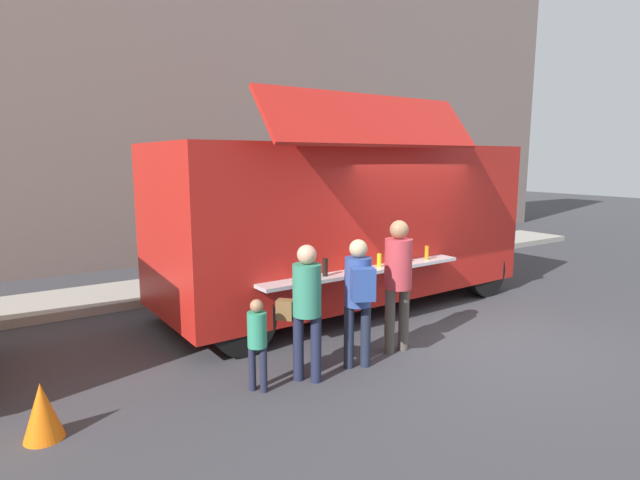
% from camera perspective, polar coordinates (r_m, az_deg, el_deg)
% --- Properties ---
extents(ground_plane, '(60.00, 60.00, 0.00)m').
position_cam_1_polar(ground_plane, '(7.74, 16.79, -10.71)').
color(ground_plane, '#38383D').
extents(curb_strip, '(28.00, 1.60, 0.15)m').
position_cam_1_polar(curb_strip, '(9.99, -25.82, -6.28)').
color(curb_strip, '#9E998E').
rests_on(curb_strip, ground).
extents(building_behind, '(32.00, 2.40, 10.00)m').
position_cam_1_polar(building_behind, '(13.88, -25.43, 18.39)').
color(building_behind, gray).
rests_on(building_behind, ground).
extents(food_truck_main, '(6.53, 3.14, 3.50)m').
position_cam_1_polar(food_truck_main, '(8.76, 3.00, 2.35)').
color(food_truck_main, red).
rests_on(food_truck_main, ground).
extents(traffic_cone_orange, '(0.36, 0.36, 0.55)m').
position_cam_1_polar(traffic_cone_orange, '(5.56, -28.95, -16.60)').
color(traffic_cone_orange, orange).
rests_on(traffic_cone_orange, ground).
extents(trash_bin, '(0.60, 0.60, 1.00)m').
position_cam_1_polar(trash_bin, '(13.26, 10.95, 0.02)').
color(trash_bin, '#2B5F37').
rests_on(trash_bin, ground).
extents(customer_front_ordering, '(0.37, 0.36, 1.79)m').
position_cam_1_polar(customer_front_ordering, '(6.76, 8.82, -3.86)').
color(customer_front_ordering, '#4E4640').
rests_on(customer_front_ordering, ground).
extents(customer_mid_with_backpack, '(0.43, 0.53, 1.62)m').
position_cam_1_polar(customer_mid_with_backpack, '(6.18, 4.39, -5.75)').
color(customer_mid_with_backpack, '#1F2538').
rests_on(customer_mid_with_backpack, ground).
extents(customer_rear_waiting, '(0.46, 0.48, 1.63)m').
position_cam_1_polar(customer_rear_waiting, '(5.83, -1.63, -6.97)').
color(customer_rear_waiting, '#1E223A').
rests_on(customer_rear_waiting, ground).
extents(child_near_queue, '(0.22, 0.22, 1.07)m').
position_cam_1_polar(child_near_queue, '(5.71, -7.12, -10.83)').
color(child_near_queue, '#202238').
rests_on(child_near_queue, ground).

